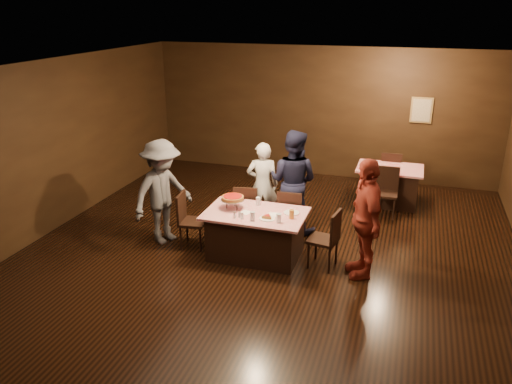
# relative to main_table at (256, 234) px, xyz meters

# --- Properties ---
(room) EXTENTS (10.00, 10.04, 3.02)m
(room) POSITION_rel_main_table_xyz_m (0.18, -0.55, 1.75)
(room) COLOR black
(room) RESTS_ON ground
(main_table) EXTENTS (1.60, 1.00, 0.77)m
(main_table) POSITION_rel_main_table_xyz_m (0.00, 0.00, 0.00)
(main_table) COLOR #A50B19
(main_table) RESTS_ON ground
(back_table) EXTENTS (1.30, 0.90, 0.77)m
(back_table) POSITION_rel_main_table_xyz_m (1.89, 3.03, 0.00)
(back_table) COLOR red
(back_table) RESTS_ON ground
(chair_far_left) EXTENTS (0.49, 0.49, 0.95)m
(chair_far_left) POSITION_rel_main_table_xyz_m (-0.40, 0.75, 0.09)
(chair_far_left) COLOR black
(chair_far_left) RESTS_ON ground
(chair_far_right) EXTENTS (0.44, 0.44, 0.95)m
(chair_far_right) POSITION_rel_main_table_xyz_m (0.40, 0.75, 0.09)
(chair_far_right) COLOR black
(chair_far_right) RESTS_ON ground
(chair_end_left) EXTENTS (0.47, 0.47, 0.95)m
(chair_end_left) POSITION_rel_main_table_xyz_m (-1.10, 0.00, 0.09)
(chair_end_left) COLOR black
(chair_end_left) RESTS_ON ground
(chair_end_right) EXTENTS (0.48, 0.48, 0.95)m
(chair_end_right) POSITION_rel_main_table_xyz_m (1.10, 0.00, 0.09)
(chair_end_right) COLOR black
(chair_end_right) RESTS_ON ground
(chair_back_near) EXTENTS (0.43, 0.43, 0.95)m
(chair_back_near) POSITION_rel_main_table_xyz_m (1.89, 2.33, 0.09)
(chair_back_near) COLOR black
(chair_back_near) RESTS_ON ground
(chair_back_far) EXTENTS (0.42, 0.42, 0.95)m
(chair_back_far) POSITION_rel_main_table_xyz_m (1.89, 3.63, 0.09)
(chair_back_far) COLOR black
(chair_back_far) RESTS_ON ground
(diner_white_jacket) EXTENTS (0.67, 0.53, 1.59)m
(diner_white_jacket) POSITION_rel_main_table_xyz_m (-0.25, 1.20, 0.41)
(diner_white_jacket) COLOR silver
(diner_white_jacket) RESTS_ON ground
(diner_navy_hoodie) EXTENTS (1.00, 0.83, 1.86)m
(diner_navy_hoodie) POSITION_rel_main_table_xyz_m (0.31, 1.19, 0.54)
(diner_navy_hoodie) COLOR black
(diner_navy_hoodie) RESTS_ON ground
(diner_grey_knit) EXTENTS (1.09, 1.34, 1.81)m
(diner_grey_knit) POSITION_rel_main_table_xyz_m (-1.66, 0.05, 0.52)
(diner_grey_knit) COLOR #515055
(diner_grey_knit) RESTS_ON ground
(diner_red_shirt) EXTENTS (0.81, 1.17, 1.84)m
(diner_red_shirt) POSITION_rel_main_table_xyz_m (1.71, -0.05, 0.54)
(diner_red_shirt) COLOR maroon
(diner_red_shirt) RESTS_ON ground
(pizza_stand) EXTENTS (0.38, 0.38, 0.22)m
(pizza_stand) POSITION_rel_main_table_xyz_m (-0.40, 0.05, 0.57)
(pizza_stand) COLOR black
(pizza_stand) RESTS_ON main_table
(plate_with_slice) EXTENTS (0.25, 0.25, 0.06)m
(plate_with_slice) POSITION_rel_main_table_xyz_m (0.25, -0.18, 0.41)
(plate_with_slice) COLOR white
(plate_with_slice) RESTS_ON main_table
(plate_empty) EXTENTS (0.25, 0.25, 0.01)m
(plate_empty) POSITION_rel_main_table_xyz_m (0.55, 0.15, 0.39)
(plate_empty) COLOR white
(plate_empty) RESTS_ON main_table
(glass_front_left) EXTENTS (0.08, 0.08, 0.14)m
(glass_front_left) POSITION_rel_main_table_xyz_m (0.05, -0.30, 0.46)
(glass_front_left) COLOR silver
(glass_front_left) RESTS_ON main_table
(glass_front_right) EXTENTS (0.08, 0.08, 0.14)m
(glass_front_right) POSITION_rel_main_table_xyz_m (0.45, -0.25, 0.46)
(glass_front_right) COLOR silver
(glass_front_right) RESTS_ON main_table
(glass_amber) EXTENTS (0.08, 0.08, 0.14)m
(glass_amber) POSITION_rel_main_table_xyz_m (0.60, -0.05, 0.46)
(glass_amber) COLOR #BF7F26
(glass_amber) RESTS_ON main_table
(glass_back) EXTENTS (0.08, 0.08, 0.14)m
(glass_back) POSITION_rel_main_table_xyz_m (-0.05, 0.30, 0.46)
(glass_back) COLOR silver
(glass_back) RESTS_ON main_table
(condiments) EXTENTS (0.17, 0.10, 0.09)m
(condiments) POSITION_rel_main_table_xyz_m (-0.18, -0.28, 0.43)
(condiments) COLOR silver
(condiments) RESTS_ON main_table
(napkin_center) EXTENTS (0.19, 0.19, 0.01)m
(napkin_center) POSITION_rel_main_table_xyz_m (0.30, 0.00, 0.39)
(napkin_center) COLOR white
(napkin_center) RESTS_ON main_table
(napkin_left) EXTENTS (0.21, 0.21, 0.01)m
(napkin_left) POSITION_rel_main_table_xyz_m (-0.15, -0.05, 0.39)
(napkin_left) COLOR white
(napkin_left) RESTS_ON main_table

